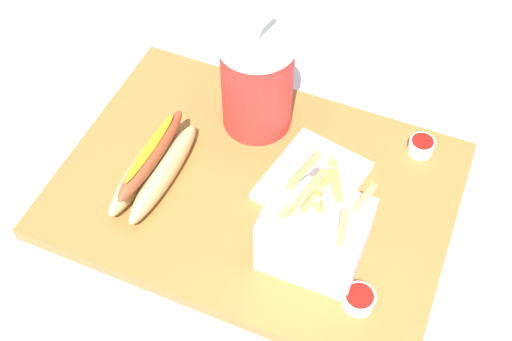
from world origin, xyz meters
TOP-DOWN VIEW (x-y plane):
  - ground_plane at (0.00, 0.00)m, footprint 2.40×2.40m
  - food_tray at (0.00, 0.00)m, footprint 0.48×0.34m
  - soda_cup at (-0.04, 0.10)m, footprint 0.10×0.10m
  - fries_basket at (0.10, -0.07)m, footprint 0.11×0.08m
  - hot_dog_1 at (-0.12, -0.04)m, footprint 0.06×0.16m
  - ketchup_cup_1 at (0.17, 0.13)m, footprint 0.03×0.03m
  - ketchup_cup_2 at (0.16, -0.10)m, footprint 0.04×0.04m
  - napkin_stack at (0.06, 0.03)m, footprint 0.13×0.14m

SIDE VIEW (x-z plane):
  - ground_plane at x=0.00m, z-range -0.02..0.00m
  - food_tray at x=0.00m, z-range 0.00..0.02m
  - napkin_stack at x=0.06m, z-range 0.02..0.03m
  - ketchup_cup_2 at x=0.16m, z-range 0.02..0.04m
  - ketchup_cup_1 at x=0.17m, z-range 0.02..0.04m
  - hot_dog_1 at x=-0.12m, z-range 0.01..0.08m
  - fries_basket at x=0.10m, z-range -0.01..0.14m
  - soda_cup at x=-0.04m, z-range -0.01..0.20m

